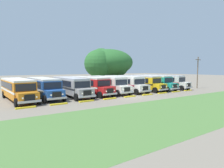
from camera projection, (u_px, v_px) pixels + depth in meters
The scene contains 22 objects.
ground_plane at pixel (130, 97), 27.08m from camera, with size 220.00×220.00×0.00m, color slate.
foreground_grass_strip at pixel (186, 108), 19.36m from camera, with size 80.00×10.65×0.01m, color #4C7538.
parked_bus_slot_0 at pixel (18, 88), 24.27m from camera, with size 3.48×10.96×2.82m.
parked_bus_slot_1 at pixel (43, 87), 26.64m from camera, with size 3.04×10.89×2.82m.
parked_bus_slot_2 at pixel (71, 86), 28.23m from camera, with size 2.79×10.85×2.82m.
parked_bus_slot_3 at pixel (88, 85), 30.22m from camera, with size 3.64×10.98×2.82m.
parked_bus_slot_4 at pixel (107, 84), 32.30m from camera, with size 2.72×10.85×2.82m.
parked_bus_slot_5 at pixel (124, 83), 34.02m from camera, with size 2.80×10.85×2.82m.
parked_bus_slot_6 at pixel (139, 82), 35.94m from camera, with size 3.32×10.94×2.82m.
parked_bus_slot_7 at pixel (151, 81), 37.63m from camera, with size 3.00×10.88×2.82m.
parked_bus_slot_8 at pixel (163, 81), 39.50m from camera, with size 3.67×10.99×2.82m.
curb_wheelstop_0 at pixel (26, 108), 19.40m from camera, with size 2.00×0.36×0.15m, color yellow.
curb_wheelstop_1 at pixel (59, 104), 21.34m from camera, with size 2.00×0.36×0.15m, color yellow.
curb_wheelstop_2 at pixel (87, 101), 23.27m from camera, with size 2.00×0.36×0.15m, color yellow.
curb_wheelstop_3 at pixel (110, 99), 25.21m from camera, with size 2.00×0.36×0.15m, color yellow.
curb_wheelstop_4 at pixel (130, 97), 27.14m from camera, with size 2.00×0.36×0.15m, color yellow.
curb_wheelstop_5 at pixel (147, 95), 29.08m from camera, with size 2.00×0.36×0.15m, color yellow.
curb_wheelstop_6 at pixel (162, 93), 31.02m from camera, with size 2.00×0.36×0.15m, color yellow.
curb_wheelstop_7 at pixel (176, 92), 32.95m from camera, with size 2.00×0.36×0.15m, color yellow.
curb_wheelstop_8 at pixel (188, 90), 34.89m from camera, with size 2.00×0.36×0.15m, color yellow.
broad_shade_tree at pixel (108, 63), 47.10m from camera, with size 13.95×12.60×9.70m.
utility_pole at pixel (198, 72), 39.07m from camera, with size 1.80×0.20×6.67m.
Camera 1 is at (-17.05, -20.90, 4.16)m, focal length 29.52 mm.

